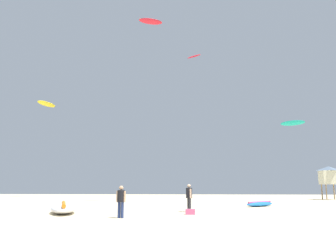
% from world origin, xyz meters
% --- Properties ---
extents(ground_plane, '(120.00, 120.00, 0.00)m').
position_xyz_m(ground_plane, '(0.00, 0.00, 0.00)').
color(ground_plane, beige).
extents(person_foreground, '(0.53, 0.38, 1.68)m').
position_xyz_m(person_foreground, '(-1.49, 5.59, 0.98)').
color(person_foreground, navy).
rests_on(person_foreground, ground).
extents(person_midground, '(0.41, 0.55, 1.79)m').
position_xyz_m(person_midground, '(2.05, 10.30, 1.05)').
color(person_midground, '#2D2D33').
rests_on(person_midground, ground).
extents(kite_grounded_mid, '(3.15, 3.33, 0.43)m').
position_xyz_m(kite_grounded_mid, '(7.85, 17.02, 0.21)').
color(kite_grounded_mid, blue).
rests_on(kite_grounded_mid, ground).
extents(kite_grounded_far, '(3.35, 5.58, 0.65)m').
position_xyz_m(kite_grounded_far, '(-5.78, 8.75, 0.31)').
color(kite_grounded_far, white).
rests_on(kite_grounded_far, ground).
extents(lifeguard_tower, '(2.30, 2.30, 4.15)m').
position_xyz_m(lifeguard_tower, '(19.46, 32.49, 3.05)').
color(lifeguard_tower, '#8C704C').
rests_on(lifeguard_tower, ground).
extents(cooler_box, '(0.56, 0.36, 0.32)m').
position_xyz_m(cooler_box, '(2.14, 8.16, 0.16)').
color(cooler_box, '#E5598C').
rests_on(cooler_box, ground).
extents(kite_aloft_2, '(2.58, 2.15, 0.55)m').
position_xyz_m(kite_aloft_2, '(2.71, 41.15, 22.70)').
color(kite_aloft_2, red).
extents(kite_aloft_4, '(2.92, 1.74, 0.64)m').
position_xyz_m(kite_aloft_4, '(-2.44, 24.83, 20.83)').
color(kite_aloft_4, red).
extents(kite_aloft_5, '(2.30, 4.61, 0.73)m').
position_xyz_m(kite_aloft_5, '(-21.79, 41.30, 15.12)').
color(kite_aloft_5, yellow).
extents(kite_aloft_6, '(3.44, 2.50, 0.83)m').
position_xyz_m(kite_aloft_6, '(16.50, 36.36, 10.50)').
color(kite_aloft_6, '#19B29E').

